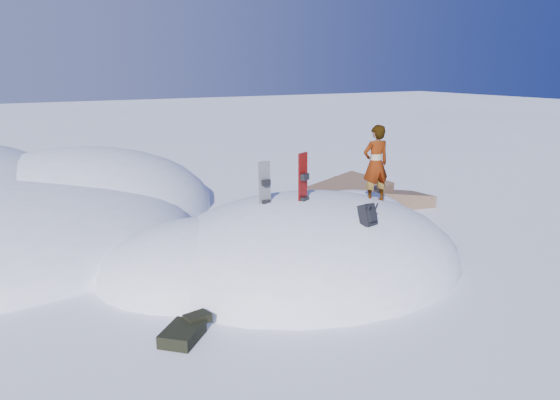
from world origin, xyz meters
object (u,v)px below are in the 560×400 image
backpack (368,215)px  person (376,164)px  snowboard_dark (265,195)px  snowboard_red (303,191)px

backpack → person: (1.22, 1.33, 0.68)m
snowboard_dark → backpack: bearing=-58.2°
snowboard_red → backpack: 1.59m
backpack → person: 1.93m
snowboard_red → person: 1.84m
snowboard_dark → person: 2.59m
snowboard_red → person: (1.78, -0.14, 0.43)m
snowboard_red → person: bearing=-30.4°
snowboard_red → person: size_ratio=0.95×
snowboard_red → snowboard_dark: bearing=127.6°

